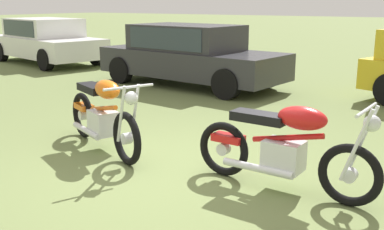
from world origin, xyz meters
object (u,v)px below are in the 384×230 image
at_px(motorcycle_orange, 103,115).
at_px(car_white, 45,38).
at_px(car_charcoal, 189,52).
at_px(motorcycle_red, 284,147).

distance_m(motorcycle_orange, car_white, 9.77).
distance_m(motorcycle_orange, car_charcoal, 5.09).
bearing_deg(motorcycle_red, motorcycle_orange, -177.34).
xyz_separation_m(motorcycle_red, car_white, (-10.44, 5.73, 0.32)).
distance_m(motorcycle_red, car_white, 11.92).
bearing_deg(car_charcoal, car_white, 177.36).
bearing_deg(motorcycle_orange, motorcycle_red, 23.45).
bearing_deg(motorcycle_red, car_white, 153.63).
relative_size(motorcycle_orange, motorcycle_red, 0.95).
xyz_separation_m(motorcycle_orange, motorcycle_red, (2.55, 0.01, -0.01)).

